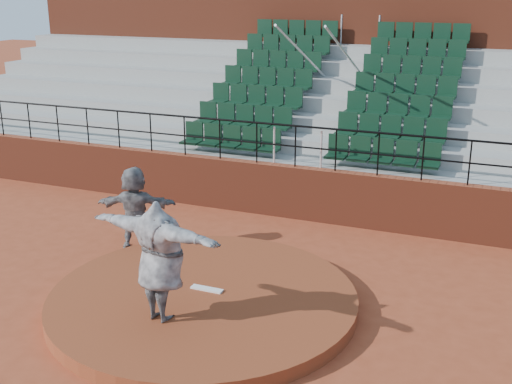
{
  "coord_description": "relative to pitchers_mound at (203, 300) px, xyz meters",
  "views": [
    {
      "loc": [
        4.77,
        -9.19,
        5.49
      ],
      "look_at": [
        0.0,
        2.5,
        1.4
      ],
      "focal_mm": 45.0,
      "sensor_mm": 36.0,
      "label": 1
    }
  ],
  "objects": [
    {
      "name": "seating_deck",
      "position": [
        0.0,
        8.65,
        1.31
      ],
      "size": [
        24.0,
        5.97,
        4.63
      ],
      "color": "#979892",
      "rests_on": "ground"
    },
    {
      "name": "boundary_wall",
      "position": [
        0.0,
        5.0,
        0.53
      ],
      "size": [
        24.0,
        0.3,
        1.3
      ],
      "primitive_type": "cube",
      "color": "maroon",
      "rests_on": "ground"
    },
    {
      "name": "wall_railing",
      "position": [
        0.0,
        5.0,
        1.9
      ],
      "size": [
        24.04,
        0.05,
        1.03
      ],
      "color": "black",
      "rests_on": "boundary_wall"
    },
    {
      "name": "pitcher",
      "position": [
        -0.22,
        -1.04,
        1.15
      ],
      "size": [
        2.6,
        1.11,
        2.05
      ],
      "primitive_type": "imported",
      "rotation": [
        0.0,
        0.0,
        2.97
      ],
      "color": "black",
      "rests_on": "pitchers_mound"
    },
    {
      "name": "pitching_rubber",
      "position": [
        0.0,
        0.15,
        0.14
      ],
      "size": [
        0.6,
        0.15,
        0.03
      ],
      "primitive_type": "cube",
      "color": "white",
      "rests_on": "pitchers_mound"
    },
    {
      "name": "ground",
      "position": [
        0.0,
        0.0,
        -0.12
      ],
      "size": [
        90.0,
        90.0,
        0.0
      ],
      "primitive_type": "plane",
      "color": "#9B3F23",
      "rests_on": "ground"
    },
    {
      "name": "press_box_facade",
      "position": [
        0.0,
        12.6,
        3.43
      ],
      "size": [
        24.0,
        3.0,
        7.1
      ],
      "primitive_type": "cube",
      "color": "maroon",
      "rests_on": "ground"
    },
    {
      "name": "pitchers_mound",
      "position": [
        0.0,
        0.0,
        0.0
      ],
      "size": [
        5.5,
        5.5,
        0.25
      ],
      "primitive_type": "cylinder",
      "color": "brown",
      "rests_on": "ground"
    },
    {
      "name": "fielder",
      "position": [
        -2.54,
        1.84,
        0.8
      ],
      "size": [
        1.8,
        1.06,
        1.85
      ],
      "primitive_type": "imported",
      "rotation": [
        0.0,
        0.0,
        3.47
      ],
      "color": "black",
      "rests_on": "ground"
    }
  ]
}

